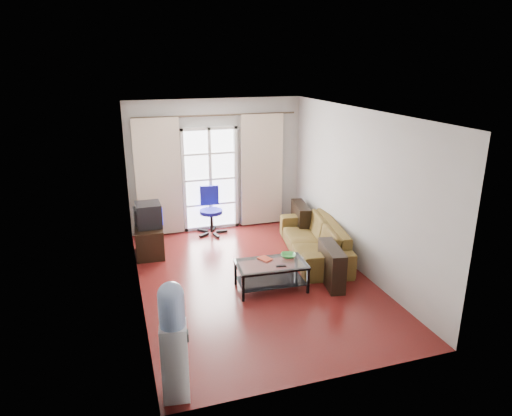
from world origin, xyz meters
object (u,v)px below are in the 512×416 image
(tv_stand, at_px, (150,241))
(water_cooler, at_px, (174,339))
(coffee_table, at_px, (271,272))
(crt_tv, at_px, (147,215))
(task_chair, at_px, (211,220))
(sofa, at_px, (314,239))

(tv_stand, height_order, water_cooler, water_cooler)
(coffee_table, distance_m, water_cooler, 2.67)
(tv_stand, distance_m, crt_tv, 0.49)
(water_cooler, bearing_deg, task_chair, 81.41)
(sofa, distance_m, task_chair, 2.28)
(sofa, height_order, water_cooler, water_cooler)
(coffee_table, height_order, crt_tv, crt_tv)
(crt_tv, bearing_deg, water_cooler, -92.17)
(sofa, distance_m, coffee_table, 1.52)
(tv_stand, distance_m, task_chair, 1.50)
(tv_stand, xyz_separation_m, water_cooler, (-0.07, -3.88, 0.44))
(sofa, xyz_separation_m, crt_tv, (-2.85, 0.99, 0.43))
(coffee_table, height_order, task_chair, task_chair)
(task_chair, bearing_deg, crt_tv, -146.85)
(task_chair, bearing_deg, coffee_table, -76.68)
(task_chair, xyz_separation_m, water_cooler, (-1.38, -4.62, 0.42))
(crt_tv, distance_m, task_chair, 1.55)
(coffee_table, height_order, water_cooler, water_cooler)
(sofa, bearing_deg, water_cooler, -34.71)
(tv_stand, height_order, crt_tv, crt_tv)
(sofa, height_order, coffee_table, sofa)
(tv_stand, xyz_separation_m, crt_tv, (0.00, 0.05, 0.49))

